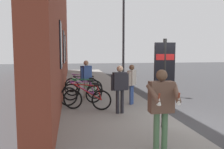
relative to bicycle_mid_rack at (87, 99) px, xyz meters
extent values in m
plane|color=#38383A|center=(4.11, -3.59, -0.51)|extent=(60.00, 60.00, 0.00)
cube|color=gray|center=(6.11, -0.84, -0.45)|extent=(24.00, 3.50, 0.12)
cube|color=brown|center=(7.11, 1.21, 3.81)|extent=(22.00, 0.60, 8.65)
cube|color=black|center=(0.11, 0.89, 1.89)|extent=(0.90, 0.06, 1.60)
cube|color=black|center=(3.61, 0.89, 1.89)|extent=(0.90, 0.06, 1.60)
cube|color=black|center=(7.11, 0.89, 1.89)|extent=(0.90, 0.06, 1.60)
torus|color=black|center=(0.17, 0.50, -0.03)|extent=(0.29, 0.70, 0.72)
torus|color=black|center=(-0.17, -0.49, -0.03)|extent=(0.29, 0.70, 0.72)
cylinder|color=#B21E1E|center=(-0.01, -0.02, 0.25)|extent=(0.37, 0.97, 0.58)
cylinder|color=#B21E1E|center=(0.02, 0.06, 0.50)|extent=(0.31, 0.82, 0.09)
cylinder|color=#B21E1E|center=(-0.14, -0.42, 0.22)|extent=(0.09, 0.19, 0.51)
cube|color=black|center=(-0.12, -0.35, 0.51)|extent=(0.16, 0.22, 0.06)
cylinder|color=#B21E1E|center=(0.16, 0.46, 0.57)|extent=(0.46, 0.18, 0.02)
torus|color=black|center=(0.68, 0.65, -0.03)|extent=(0.29, 0.70, 0.72)
torus|color=black|center=(1.02, -0.34, -0.03)|extent=(0.29, 0.70, 0.72)
cylinder|color=#8C338C|center=(0.86, 0.13, 0.25)|extent=(0.36, 0.97, 0.58)
cylinder|color=#8C338C|center=(0.84, 0.20, 0.50)|extent=(0.31, 0.82, 0.09)
cylinder|color=#8C338C|center=(1.00, -0.27, 0.22)|extent=(0.09, 0.19, 0.51)
cube|color=black|center=(0.97, -0.20, 0.51)|extent=(0.16, 0.22, 0.06)
cylinder|color=#8C338C|center=(0.70, 0.61, 0.57)|extent=(0.46, 0.18, 0.02)
torus|color=black|center=(1.66, 0.57, -0.03)|extent=(0.18, 0.72, 0.72)
torus|color=black|center=(1.83, -0.46, -0.03)|extent=(0.18, 0.72, 0.72)
cylinder|color=#267F3F|center=(1.75, 0.03, 0.25)|extent=(0.20, 1.01, 0.58)
cylinder|color=#267F3F|center=(1.73, 0.10, 0.50)|extent=(0.17, 0.85, 0.09)
cylinder|color=#267F3F|center=(1.81, -0.39, 0.22)|extent=(0.07, 0.19, 0.51)
cube|color=black|center=(1.80, -0.32, 0.51)|extent=(0.13, 0.21, 0.06)
cylinder|color=#267F3F|center=(1.66, 0.52, 0.57)|extent=(0.48, 0.10, 0.02)
torus|color=black|center=(2.67, 0.50, -0.03)|extent=(0.08, 0.72, 0.72)
torus|color=black|center=(2.64, -0.55, -0.03)|extent=(0.08, 0.72, 0.72)
cylinder|color=black|center=(2.65, -0.05, 0.25)|extent=(0.06, 1.02, 0.58)
cylinder|color=black|center=(2.66, 0.03, 0.50)|extent=(0.06, 0.85, 0.09)
cylinder|color=black|center=(2.64, -0.47, 0.22)|extent=(0.04, 0.19, 0.51)
cube|color=black|center=(2.64, -0.40, 0.51)|extent=(0.11, 0.20, 0.06)
cylinder|color=black|center=(2.67, 0.45, 0.57)|extent=(0.48, 0.04, 0.02)
torus|color=black|center=(3.68, 0.53, -0.03)|extent=(0.26, 0.71, 0.72)
torus|color=black|center=(3.38, -0.48, -0.03)|extent=(0.26, 0.71, 0.72)
cylinder|color=#8C338C|center=(3.52, 0.00, 0.25)|extent=(0.32, 0.99, 0.58)
cylinder|color=#8C338C|center=(3.54, 0.07, 0.50)|extent=(0.27, 0.83, 0.09)
cylinder|color=#8C338C|center=(3.40, -0.41, 0.22)|extent=(0.09, 0.19, 0.51)
cube|color=black|center=(3.43, -0.33, 0.51)|extent=(0.15, 0.22, 0.06)
cylinder|color=#8C338C|center=(3.66, 0.48, 0.57)|extent=(0.47, 0.16, 0.02)
cylinder|color=black|center=(-2.24, -1.93, 0.81)|extent=(0.10, 0.10, 2.40)
cube|color=black|center=(-2.24, -1.93, 1.36)|extent=(0.13, 0.56, 1.10)
cube|color=red|center=(-2.24, -1.93, 1.53)|extent=(0.14, 0.50, 0.16)
cylinder|color=#26262D|center=(-0.68, -0.96, 0.00)|extent=(0.11, 0.11, 0.79)
cylinder|color=#26262D|center=(-0.67, -1.12, 0.00)|extent=(0.11, 0.11, 0.79)
cube|color=#26262D|center=(-0.67, -1.04, 0.69)|extent=(0.27, 0.48, 0.59)
sphere|color=#D8AD8C|center=(-0.67, -1.04, 1.10)|extent=(0.21, 0.21, 0.21)
cylinder|color=#26262D|center=(-0.70, -0.78, 0.65)|extent=(0.09, 0.09, 0.52)
cylinder|color=#26262D|center=(-0.65, -1.30, 0.65)|extent=(0.09, 0.09, 0.52)
cylinder|color=#334C8C|center=(0.49, -1.73, -0.01)|extent=(0.11, 0.11, 0.76)
cylinder|color=#334C8C|center=(0.61, -1.82, -0.01)|extent=(0.11, 0.11, 0.76)
cube|color=#B2A599|center=(0.55, -1.77, 0.66)|extent=(0.49, 0.44, 0.57)
sphere|color=brown|center=(0.55, -1.77, 1.06)|extent=(0.21, 0.21, 0.21)
cylinder|color=#B2A599|center=(0.34, -1.63, 0.62)|extent=(0.09, 0.09, 0.51)
cylinder|color=#B2A599|center=(0.76, -1.92, 0.62)|extent=(0.09, 0.09, 0.51)
cylinder|color=#B2A599|center=(1.96, -0.04, 0.02)|extent=(0.12, 0.12, 0.82)
cylinder|color=#B2A599|center=(2.07, -0.17, 0.02)|extent=(0.12, 0.12, 0.82)
cube|color=#334C8C|center=(2.01, -0.11, 0.74)|extent=(0.49, 0.52, 0.62)
sphere|color=tan|center=(2.01, -0.11, 1.17)|extent=(0.22, 0.22, 0.22)
cylinder|color=#334C8C|center=(1.84, 0.10, 0.70)|extent=(0.10, 0.10, 0.55)
cylinder|color=#334C8C|center=(2.19, -0.31, 0.70)|extent=(0.10, 0.10, 0.55)
cylinder|color=#4C724C|center=(-3.74, -1.32, 0.03)|extent=(0.12, 0.12, 0.84)
cylinder|color=#4C724C|center=(-3.74, -1.15, 0.03)|extent=(0.12, 0.12, 0.84)
cube|color=brown|center=(-3.74, -1.23, 0.76)|extent=(0.25, 0.49, 0.63)
sphere|color=brown|center=(-3.74, -1.23, 1.20)|extent=(0.23, 0.23, 0.23)
cylinder|color=brown|center=(-3.93, -1.46, 0.87)|extent=(0.46, 0.19, 0.35)
cone|color=white|center=(-4.12, -1.42, 0.76)|extent=(0.12, 0.09, 0.16)
cylinder|color=brown|center=(-4.12, -1.42, 0.86)|extent=(0.06, 0.04, 0.11)
cylinder|color=brown|center=(-3.93, -1.00, 0.87)|extent=(0.46, 0.18, 0.35)
cone|color=white|center=(-4.12, -1.04, 0.76)|extent=(0.12, 0.09, 0.16)
cylinder|color=brown|center=(-4.12, -1.04, 0.86)|extent=(0.06, 0.04, 0.11)
cylinder|color=#333338|center=(4.25, -2.29, 2.06)|extent=(0.12, 0.12, 4.90)
camera|label=1|loc=(-8.02, 0.54, 1.67)|focal=36.74mm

